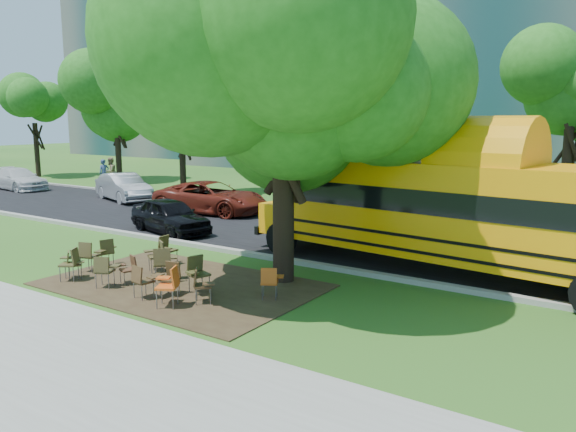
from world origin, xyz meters
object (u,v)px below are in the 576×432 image
Objects in this scene: pedestrian_b at (111,172)px; school_bus at (479,213)px; main_tree at (283,83)px; chair_1 at (73,262)px; chair_6 at (170,282)px; chair_4 at (142,279)px; chair_8 at (106,250)px; black_car at (170,216)px; chair_2 at (105,269)px; chair_3 at (129,267)px; chair_13 at (270,280)px; chair_14 at (71,261)px; pedestrian_a at (104,173)px; chair_0 at (89,254)px; chair_9 at (158,253)px; chair_7 at (201,283)px; bg_car_red at (211,198)px; chair_12 at (197,271)px; bg_car_silver at (124,187)px; bg_car_white at (18,179)px; chair_5 at (170,275)px; chair_10 at (166,247)px; chair_11 at (164,261)px.

school_bus is at bearing 58.50° from pedestrian_b.
main_tree is 11.20× the size of chair_1.
school_bus is at bearing -68.23° from chair_6.
chair_8 reaches higher than chair_4.
pedestrian_b reaches higher than chair_4.
school_bus reaches higher than black_car.
chair_2 is 0.64m from chair_3.
chair_3 is at bearing 163.89° from chair_13.
chair_14 is at bearing 44.55° from chair_3.
pedestrian_a reaches higher than black_car.
main_tree is at bearing -99.42° from pedestrian_a.
chair_0 is 1.92m from chair_9.
chair_7 is at bearing -18.19° from chair_2.
chair_3 is 0.15× the size of bg_car_red.
chair_4 is 12.51m from bg_car_red.
chair_8 is at bearing -20.40° from chair_14.
black_car is at bearing 45.39° from pedestrian_b.
chair_1 is at bearing 35.37° from pedestrian_b.
school_bus is at bearing -74.78° from black_car.
school_bus is 13.90× the size of chair_12.
main_tree reaches higher than chair_1.
pedestrian_b is at bearing 68.47° from chair_8.
bg_car_silver reaches higher than chair_6.
chair_9 is 10.03m from bg_car_red.
chair_3 is 1.99m from chair_8.
bg_car_white is 2.47× the size of pedestrian_b.
chair_4 is 1.00× the size of chair_7.
chair_5 is at bearing -11.13° from chair_2.
pedestrian_b is (-17.51, 12.15, 0.39)m from chair_10.
main_tree is 10.69× the size of chair_13.
chair_1 is at bearing 58.16° from chair_6.
chair_6 is at bearing 123.55° from chair_5.
chair_11 is 0.21× the size of bg_car_white.
bg_car_white reaches higher than chair_1.
main_tree is at bearing -134.48° from chair_5.
black_car is 16.57m from pedestrian_b.
chair_14 is (-2.16, -1.27, -0.03)m from chair_11.
chair_9 is at bearing 18.31° from chair_0.
chair_1 is at bearing -116.55° from bg_car_silver.
main_tree reaches higher than bg_car_silver.
chair_9 is (-0.27, 1.26, 0.07)m from chair_3.
chair_0 is at bearing 172.65° from chair_4.
pedestrian_a reaches higher than chair_14.
chair_0 is at bearing -155.10° from main_tree.
chair_13 is at bearing -139.38° from bg_car_red.
pedestrian_a reaches higher than chair_8.
chair_4 reaches higher than chair_13.
chair_2 is 1.11× the size of chair_3.
bg_car_silver is 9.09m from bg_car_white.
chair_5 is (3.20, 0.44, 0.03)m from chair_1.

